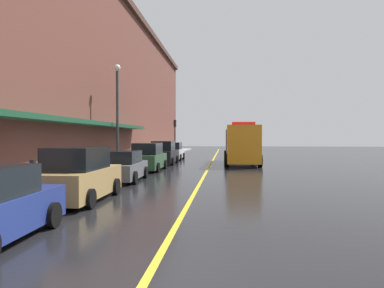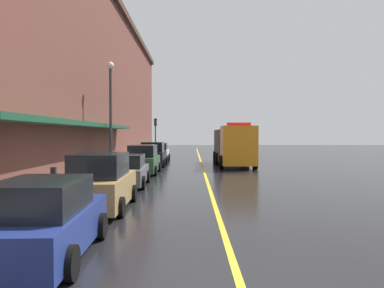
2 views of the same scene
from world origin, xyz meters
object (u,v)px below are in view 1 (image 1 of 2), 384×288
object	(u,v)px
parked_car_3	(148,158)
parked_car_5	(173,152)
parked_car_4	(164,153)
street_lamp_left	(117,105)
parked_car_1	(79,176)
parking_meter_0	(54,168)
parking_meter_2	(33,172)
parked_car_2	(122,167)
traffic_light_near	(175,130)
utility_truck	(241,145)
parking_meter_1	(157,150)

from	to	relation	value
parked_car_3	parked_car_5	xyz separation A→B (m)	(0.00, 11.30, -0.05)
parked_car_3	parked_car_4	bearing A→B (deg)	-0.03
parked_car_3	street_lamp_left	bearing A→B (deg)	100.93
parked_car_1	street_lamp_left	world-z (taller)	street_lamp_left
parked_car_1	street_lamp_left	bearing A→B (deg)	9.69
parking_meter_0	parking_meter_2	bearing A→B (deg)	-90.00
parked_car_1	parked_car_2	size ratio (longest dim) A/B	1.05
parked_car_5	street_lamp_left	bearing A→B (deg)	169.71
parked_car_1	parked_car_2	xyz separation A→B (m)	(-0.12, 5.72, -0.15)
parked_car_3	traffic_light_near	distance (m)	22.15
parked_car_1	parking_meter_2	bearing A→B (deg)	108.38
parked_car_5	traffic_light_near	xyz separation A→B (m)	(-1.34, 10.69, 2.35)
parked_car_2	parked_car_4	size ratio (longest dim) A/B	1.02
street_lamp_left	utility_truck	bearing A→B (deg)	39.07
parking_meter_0	traffic_light_near	world-z (taller)	traffic_light_near
parking_meter_1	parking_meter_2	world-z (taller)	same
utility_truck	parking_meter_1	bearing A→B (deg)	-115.05
parking_meter_0	parking_meter_2	size ratio (longest dim) A/B	1.00
parked_car_4	parking_meter_1	size ratio (longest dim) A/B	3.13
parked_car_5	street_lamp_left	size ratio (longest dim) A/B	0.62
parked_car_3	street_lamp_left	world-z (taller)	street_lamp_left
parked_car_3	parked_car_4	world-z (taller)	parked_car_4
parking_meter_1	street_lamp_left	size ratio (longest dim) A/B	0.19
parked_car_5	street_lamp_left	xyz separation A→B (m)	(-2.00, -11.67, 3.59)
parked_car_4	parking_meter_2	world-z (taller)	parked_car_4
parked_car_2	parked_car_5	xyz separation A→B (m)	(0.08, 17.01, 0.07)
parking_meter_2	parked_car_4	bearing A→B (deg)	85.38
parked_car_1	parked_car_2	distance (m)	5.72
parked_car_5	parking_meter_0	xyz separation A→B (m)	(-1.40, -21.68, 0.25)
parked_car_5	traffic_light_near	distance (m)	11.03
parking_meter_0	parking_meter_1	world-z (taller)	same
traffic_light_near	parked_car_1	bearing A→B (deg)	-87.64
parked_car_5	parking_meter_2	size ratio (longest dim) A/B	3.22
street_lamp_left	traffic_light_near	xyz separation A→B (m)	(0.66, 22.37, -1.24)
parked_car_2	parking_meter_1	distance (m)	15.83
parked_car_1	utility_truck	distance (m)	19.06
parked_car_2	street_lamp_left	bearing A→B (deg)	18.25
parked_car_2	utility_truck	world-z (taller)	utility_truck
parking_meter_1	parked_car_1	bearing A→B (deg)	-86.17
parking_meter_0	parking_meter_1	size ratio (longest dim) A/B	1.00
parked_car_4	parked_car_5	size ratio (longest dim) A/B	0.97
parked_car_1	parked_car_3	world-z (taller)	parked_car_1
utility_truck	parking_meter_1	distance (m)	8.66
parked_car_5	parking_meter_0	bearing A→B (deg)	175.74
parked_car_1	parked_car_4	distance (m)	17.25
parked_car_3	utility_truck	distance (m)	9.22
parked_car_3	street_lamp_left	distance (m)	4.08
parked_car_5	parked_car_4	bearing A→B (deg)	179.83
parking_meter_0	utility_truck	bearing A→B (deg)	65.00
parked_car_1	traffic_light_near	xyz separation A→B (m)	(-1.38, 33.42, 2.27)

